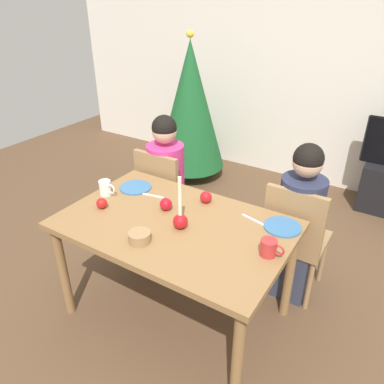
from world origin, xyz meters
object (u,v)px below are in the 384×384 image
at_px(mug_left, 106,188).
at_px(mug_right, 269,248).
at_px(plate_right, 282,227).
at_px(apple_by_right_mug, 102,203).
at_px(person_left_child, 166,186).
at_px(bowl_walnuts, 140,237).
at_px(person_right_child, 298,226).
at_px(chair_right, 295,235).
at_px(apple_near_candle, 166,204).
at_px(chair_left, 164,194).
at_px(candle_centerpiece, 180,218).
at_px(apple_by_left_plate, 206,197).
at_px(dining_table, 175,234).
at_px(christmas_tree, 190,106).
at_px(plate_left, 136,187).

bearing_deg(mug_left, mug_right, -1.52).
xyz_separation_m(plate_right, mug_left, (-1.18, -0.26, 0.05)).
bearing_deg(apple_by_right_mug, plate_right, 20.69).
relative_size(person_left_child, bowl_walnuts, 9.16).
relative_size(person_right_child, bowl_walnuts, 9.16).
xyz_separation_m(chair_right, apple_by_right_mug, (-1.08, -0.72, 0.27)).
relative_size(apple_near_candle, apple_by_right_mug, 1.15).
xyz_separation_m(chair_left, plate_right, (1.10, -0.31, 0.24)).
distance_m(mug_left, apple_by_right_mug, 0.18).
bearing_deg(candle_centerpiece, bowl_walnuts, -116.70).
relative_size(apple_near_candle, apple_by_left_plate, 1.02).
relative_size(chair_left, apple_by_left_plate, 11.36).
height_order(dining_table, bowl_walnuts, bowl_walnuts).
height_order(chair_right, candle_centerpiece, candle_centerpiece).
relative_size(dining_table, christmas_tree, 0.85).
bearing_deg(person_left_child, apple_by_right_mug, -87.74).
distance_m(chair_left, mug_left, 0.64).
xyz_separation_m(chair_left, candle_centerpiece, (0.59, -0.64, 0.31)).
distance_m(person_left_child, apple_by_left_plate, 0.69).
height_order(mug_left, mug_right, mug_left).
relative_size(person_left_child, apple_by_left_plate, 14.79).
xyz_separation_m(christmas_tree, plate_left, (0.62, -1.70, -0.09)).
distance_m(chair_right, candle_centerpiece, 0.88).
height_order(person_left_child, candle_centerpiece, person_left_child).
bearing_deg(apple_by_left_plate, plate_right, -1.80).
distance_m(mug_left, apple_near_candle, 0.47).
relative_size(person_right_child, mug_right, 8.73).
bearing_deg(apple_by_right_mug, person_left_child, 92.26).
height_order(dining_table, chair_left, chair_left).
distance_m(person_right_child, apple_by_right_mug, 1.33).
relative_size(person_right_child, apple_by_right_mug, 16.56).
height_order(apple_near_candle, apple_by_right_mug, apple_near_candle).
distance_m(chair_left, candle_centerpiece, 0.92).
bearing_deg(person_left_child, mug_left, -97.04).
bearing_deg(chair_left, mug_left, -97.44).
bearing_deg(christmas_tree, chair_left, -66.29).
relative_size(chair_right, christmas_tree, 0.55).
bearing_deg(plate_right, person_right_child, 89.01).
distance_m(dining_table, bowl_walnuts, 0.29).
relative_size(person_left_child, candle_centerpiece, 3.48).
height_order(christmas_tree, candle_centerpiece, christmas_tree).
bearing_deg(plate_left, plate_right, 4.13).
height_order(plate_left, mug_left, mug_left).
height_order(person_left_child, christmas_tree, christmas_tree).
bearing_deg(person_right_child, apple_near_candle, -142.75).
bearing_deg(candle_centerpiece, mug_right, 3.78).
distance_m(mug_right, apple_near_candle, 0.74).
height_order(dining_table, apple_by_left_plate, apple_by_left_plate).
bearing_deg(mug_left, person_right_child, 26.89).
distance_m(chair_right, bowl_walnuts, 1.11).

